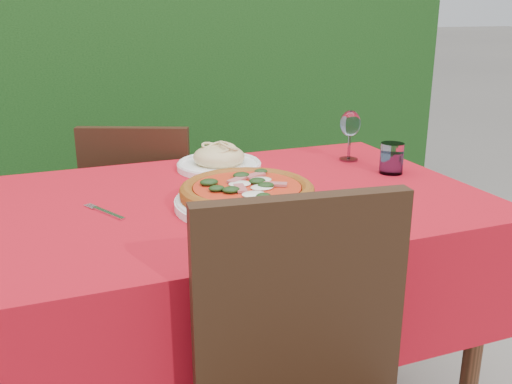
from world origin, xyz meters
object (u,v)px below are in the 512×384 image
object	(u,v)px
pizza_plate	(247,194)
wine_glass	(350,126)
fork	(108,213)
water_glass	(392,160)
pasta_plate	(219,160)
chair_far	(144,218)

from	to	relation	value
pizza_plate	wine_glass	xyz separation A→B (m)	(0.47, 0.31, 0.08)
pizza_plate	fork	distance (m)	0.34
fork	pizza_plate	bearing A→B (deg)	-38.15
pizza_plate	water_glass	xyz separation A→B (m)	(0.51, 0.13, 0.01)
pasta_plate	fork	xyz separation A→B (m)	(-0.38, -0.29, -0.02)
chair_far	pizza_plate	distance (m)	0.79
pizza_plate	wine_glass	distance (m)	0.57
chair_far	pasta_plate	size ratio (longest dim) A/B	3.22
pizza_plate	pasta_plate	bearing A→B (deg)	83.39
water_glass	wine_glass	distance (m)	0.20
pizza_plate	water_glass	world-z (taller)	water_glass
pizza_plate	pasta_plate	world-z (taller)	pasta_plate
pasta_plate	water_glass	size ratio (longest dim) A/B	2.83
pizza_plate	pasta_plate	size ratio (longest dim) A/B	1.50
pasta_plate	wine_glass	world-z (taller)	wine_glass
water_glass	fork	world-z (taller)	water_glass
pasta_plate	wine_glass	size ratio (longest dim) A/B	1.59
chair_far	pizza_plate	bearing A→B (deg)	124.06
fork	wine_glass	bearing A→B (deg)	-10.02
chair_far	pizza_plate	world-z (taller)	chair_far
pizza_plate	fork	xyz separation A→B (m)	(-0.34, 0.07, -0.03)
pizza_plate	pasta_plate	distance (m)	0.37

